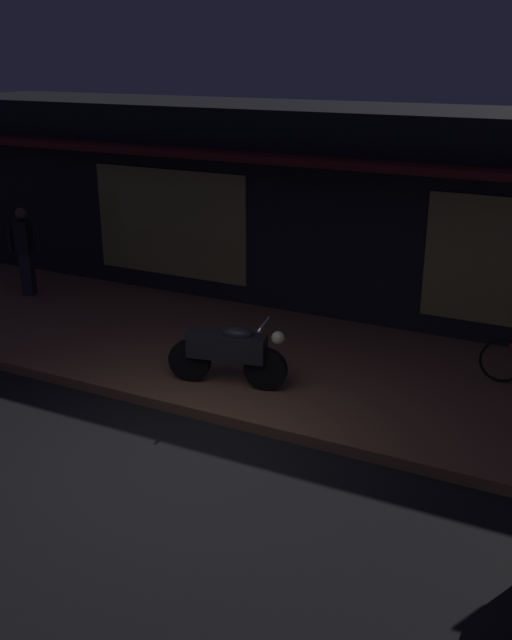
# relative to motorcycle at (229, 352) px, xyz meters

# --- Properties ---
(ground_plane) EXTENTS (60.00, 60.00, 0.00)m
(ground_plane) POSITION_rel_motorcycle_xyz_m (0.24, -1.84, -0.65)
(ground_plane) COLOR black
(sidewalk_slab) EXTENTS (18.00, 4.00, 0.15)m
(sidewalk_slab) POSITION_rel_motorcycle_xyz_m (0.24, 1.16, -0.57)
(sidewalk_slab) COLOR brown
(sidewalk_slab) RESTS_ON ground_plane
(storefront_building) EXTENTS (18.00, 3.30, 3.60)m
(storefront_building) POSITION_rel_motorcycle_xyz_m (0.24, 4.54, 1.16)
(storefront_building) COLOR black
(storefront_building) RESTS_ON ground_plane
(motorcycle) EXTENTS (1.69, 0.61, 0.97)m
(motorcycle) POSITION_rel_motorcycle_xyz_m (0.00, 0.00, 0.00)
(motorcycle) COLOR black
(motorcycle) RESTS_ON sidewalk_slab
(person_photographer) EXTENTS (0.59, 0.44, 1.67)m
(person_photographer) POSITION_rel_motorcycle_xyz_m (-5.34, 1.82, 0.38)
(person_photographer) COLOR #28232D
(person_photographer) RESTS_ON sidewalk_slab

